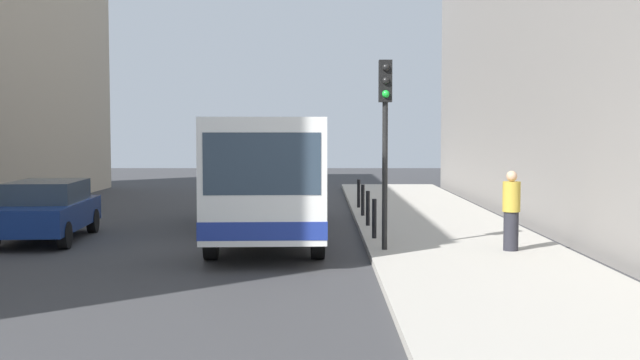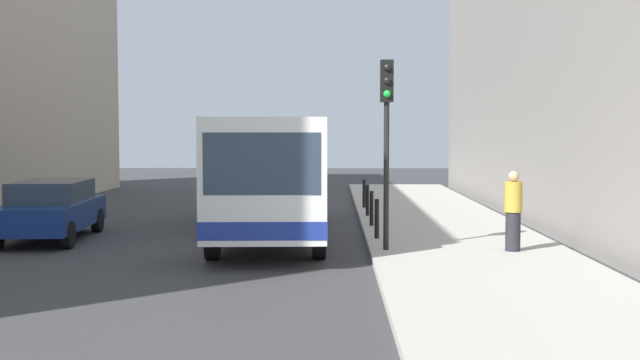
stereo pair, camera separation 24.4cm
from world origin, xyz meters
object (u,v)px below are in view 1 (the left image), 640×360
at_px(bollard_far, 365,200).
at_px(bollard_near, 377,219).
at_px(car_beside_bus, 49,209).
at_px(pedestrian_near_signal, 514,211).
at_px(bollard_mid, 370,208).
at_px(traffic_light, 387,118).
at_px(bollard_farthest, 361,193).
at_px(bus, 271,169).

bearing_deg(bollard_far, bollard_near, -90.00).
distance_m(car_beside_bus, pedestrian_near_signal, 11.27).
height_order(bollard_mid, pedestrian_near_signal, pedestrian_near_signal).
bearing_deg(traffic_light, pedestrian_near_signal, -2.87).
bearing_deg(bollard_near, bollard_farthest, 90.00).
xyz_separation_m(traffic_light, bollard_far, (-0.10, 6.98, -2.38)).
bearing_deg(traffic_light, bollard_mid, 91.30).
height_order(car_beside_bus, bollard_farthest, car_beside_bus).
xyz_separation_m(bollard_near, bollard_farthest, (0.00, 7.71, 0.00)).
relative_size(traffic_light, pedestrian_near_signal, 2.38).
bearing_deg(bollard_mid, bus, -163.31).
xyz_separation_m(car_beside_bus, bollard_farthest, (8.13, 7.00, -0.16)).
distance_m(bus, traffic_light, 4.72).
height_order(bus, bollard_far, bus).
relative_size(car_beside_bus, bollard_farthest, 4.75).
bearing_deg(bollard_farthest, bollard_mid, -90.00).
xyz_separation_m(traffic_light, pedestrian_near_signal, (2.72, -0.14, -1.99)).
distance_m(bollard_near, bollard_farthest, 7.71).
xyz_separation_m(bollard_far, pedestrian_near_signal, (2.82, -7.11, 0.39)).
height_order(traffic_light, bollard_far, traffic_light).
bearing_deg(bus, bollard_near, 143.84).
relative_size(bus, bollard_farthest, 11.71).
relative_size(bollard_near, bollard_farthest, 1.00).
distance_m(bollard_mid, bollard_farthest, 5.14).
xyz_separation_m(car_beside_bus, pedestrian_near_signal, (10.95, -2.68, 0.23)).
height_order(bus, bollard_mid, bus).
distance_m(car_beside_bus, traffic_light, 8.90).
bearing_deg(car_beside_bus, traffic_light, 158.98).
bearing_deg(bollard_far, pedestrian_near_signal, -68.40).
height_order(bollard_near, bollard_mid, same).
relative_size(bollard_farthest, pedestrian_near_signal, 0.55).
height_order(bus, bollard_farthest, bus).
height_order(traffic_light, bollard_mid, traffic_light).
distance_m(traffic_light, bollard_near, 3.01).
height_order(bollard_near, bollard_farthest, same).
distance_m(bus, bollard_near, 3.38).
bearing_deg(bollard_farthest, bollard_far, -90.00).
distance_m(bollard_near, bollard_mid, 2.57).
distance_m(traffic_light, bollard_farthest, 9.84).
height_order(bollard_near, bollard_far, same).
bearing_deg(car_beside_bus, bollard_mid, -170.94).
xyz_separation_m(car_beside_bus, bollard_far, (8.13, 4.43, -0.16)).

